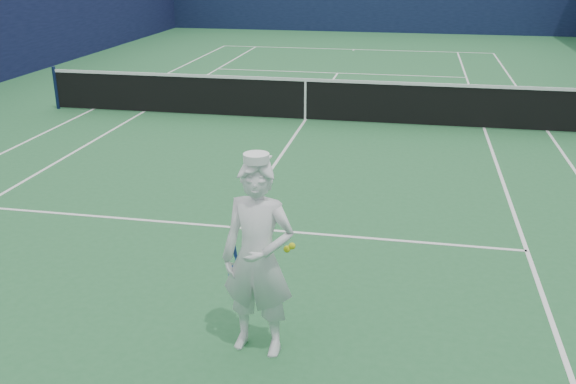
% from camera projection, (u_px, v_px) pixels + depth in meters
% --- Properties ---
extents(ground, '(80.00, 80.00, 0.00)m').
position_uv_depth(ground, '(305.00, 121.00, 15.23)').
color(ground, '#266436').
rests_on(ground, ground).
extents(court_markings, '(11.03, 23.83, 0.01)m').
position_uv_depth(court_markings, '(305.00, 120.00, 15.23)').
color(court_markings, white).
rests_on(court_markings, ground).
extents(windscreen_fence, '(20.12, 36.12, 4.00)m').
position_uv_depth(windscreen_fence, '(306.00, 35.00, 14.52)').
color(windscreen_fence, '#0F1838').
rests_on(windscreen_fence, ground).
extents(tennis_net, '(12.88, 0.09, 1.07)m').
position_uv_depth(tennis_net, '(305.00, 98.00, 15.03)').
color(tennis_net, '#141E4C').
rests_on(tennis_net, ground).
extents(tennis_player, '(0.80, 0.58, 2.07)m').
position_uv_depth(tennis_player, '(258.00, 258.00, 6.17)').
color(tennis_player, white).
rests_on(tennis_player, ground).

